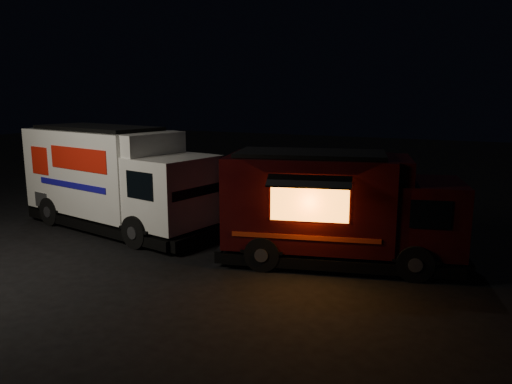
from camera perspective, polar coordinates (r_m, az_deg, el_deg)
name	(u,v)px	position (r m, az deg, el deg)	size (l,w,h in m)	color
ground	(147,262)	(13.24, -12.32, -7.85)	(80.00, 80.00, 0.00)	black
white_truck	(119,179)	(16.33, -15.39, 1.47)	(7.15, 2.44, 3.24)	white
red_truck	(341,208)	(12.74, 9.74, -1.86)	(6.10, 2.24, 2.84)	#390A0A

